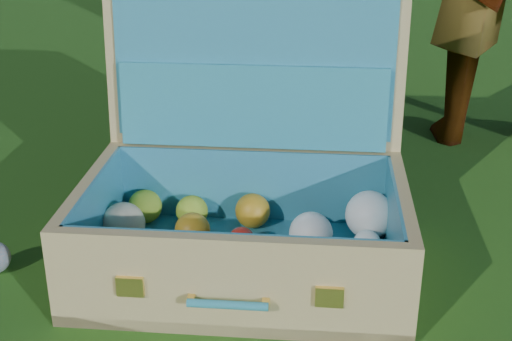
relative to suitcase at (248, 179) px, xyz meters
The scene contains 2 objects.
ground 0.28m from the suitcase, 35.18° to the right, with size 60.00×60.00×0.00m, color #215114.
suitcase is the anchor object (origin of this frame).
Camera 1 is at (0.27, -1.19, 0.80)m, focal length 50.00 mm.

